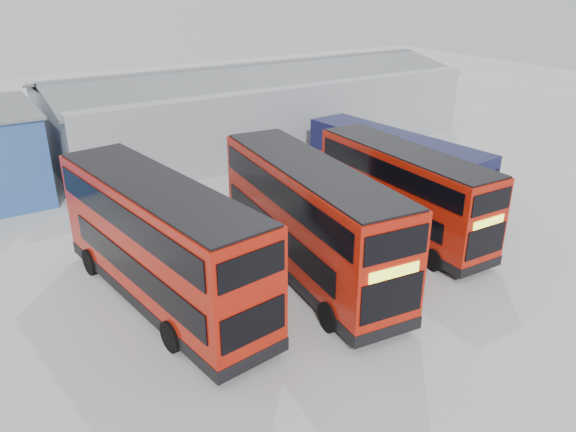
{
  "coord_description": "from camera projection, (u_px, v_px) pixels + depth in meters",
  "views": [
    {
      "loc": [
        -12.56,
        -17.04,
        12.02
      ],
      "look_at": [
        -0.42,
        2.2,
        2.1
      ],
      "focal_mm": 35.0,
      "sensor_mm": 36.0,
      "label": 1
    }
  ],
  "objects": [
    {
      "name": "double_decker_left",
      "position": [
        161.0,
        245.0,
        21.3
      ],
      "size": [
        4.4,
        12.04,
        4.98
      ],
      "rotation": [
        0.0,
        0.0,
        3.28
      ],
      "color": "#A61709",
      "rests_on": "ground"
    },
    {
      "name": "single_decker_blue",
      "position": [
        394.0,
        163.0,
        33.18
      ],
      "size": [
        3.96,
        12.39,
        3.3
      ],
      "rotation": [
        0.0,
        0.0,
        3.24
      ],
      "color": "#0D153A",
      "rests_on": "ground"
    },
    {
      "name": "maintenance_shed",
      "position": [
        257.0,
        107.0,
        42.54
      ],
      "size": [
        30.5,
        12.0,
        5.89
      ],
      "color": "gray",
      "rests_on": "ground"
    },
    {
      "name": "double_decker_centre",
      "position": [
        310.0,
        222.0,
        23.36
      ],
      "size": [
        3.98,
        11.9,
        4.94
      ],
      "rotation": [
        0.0,
        0.0,
        -0.1
      ],
      "color": "#A61709",
      "rests_on": "ground"
    },
    {
      "name": "ground_plane",
      "position": [
        324.0,
        276.0,
        24.16
      ],
      "size": [
        120.0,
        120.0,
        0.0
      ],
      "primitive_type": "plane",
      "color": "#9D9D98",
      "rests_on": "ground"
    },
    {
      "name": "double_decker_right",
      "position": [
        402.0,
        193.0,
        27.13
      ],
      "size": [
        2.83,
        10.43,
        4.38
      ],
      "rotation": [
        0.0,
        0.0,
        -0.02
      ],
      "color": "#A61709",
      "rests_on": "ground"
    }
  ]
}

